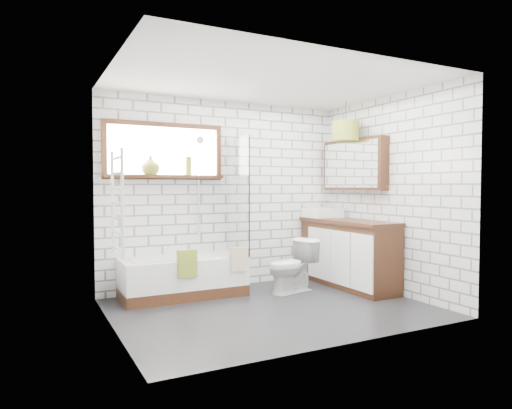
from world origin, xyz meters
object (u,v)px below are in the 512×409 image
bathtub (183,277)px  pendant (346,131)px  vanity (348,253)px  toilet (292,266)px  basin (323,213)px

bathtub → pendant: (2.16, -0.40, 1.86)m
vanity → toilet: vanity is taller
vanity → basin: (-0.06, 0.50, 0.52)m
bathtub → vanity: size_ratio=0.94×
pendant → toilet: bearing=-179.5°
bathtub → pendant: size_ratio=4.16×
pendant → basin: bearing=98.9°
bathtub → basin: bearing=0.7°
vanity → toilet: 0.86m
bathtub → vanity: bearing=-12.4°
vanity → pendant: size_ratio=4.42×
bathtub → toilet: size_ratio=2.21×
bathtub → pendant: pendant is taller
bathtub → toilet: 1.37m
basin → pendant: pendant is taller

